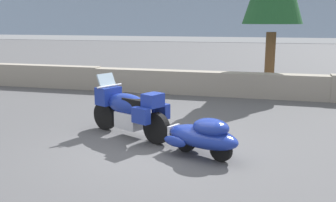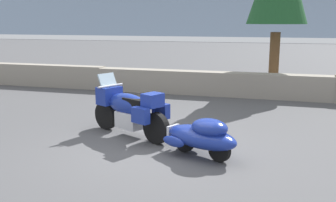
# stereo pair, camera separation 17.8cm
# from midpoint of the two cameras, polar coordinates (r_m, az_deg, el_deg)

# --- Properties ---
(ground_plane) EXTENTS (80.00, 80.00, 0.00)m
(ground_plane) POSITION_cam_midpoint_polar(r_m,az_deg,el_deg) (7.82, -1.47, -7.01)
(ground_plane) COLOR #4C4C4F
(stone_guard_wall) EXTENTS (24.00, 0.58, 0.86)m
(stone_guard_wall) POSITION_cam_midpoint_polar(r_m,az_deg,el_deg) (13.37, 6.46, 2.64)
(stone_guard_wall) COLOR gray
(stone_guard_wall) RESTS_ON ground
(touring_motorcycle) EXTENTS (2.14, 1.33, 1.33)m
(touring_motorcycle) POSITION_cam_midpoint_polar(r_m,az_deg,el_deg) (8.54, -5.16, -1.10)
(touring_motorcycle) COLOR black
(touring_motorcycle) RESTS_ON ground
(car_shaped_trailer) EXTENTS (2.14, 1.29, 0.76)m
(car_shaped_trailer) POSITION_cam_midpoint_polar(r_m,az_deg,el_deg) (7.28, 5.71, -5.09)
(car_shaped_trailer) COLOR black
(car_shaped_trailer) RESTS_ON ground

